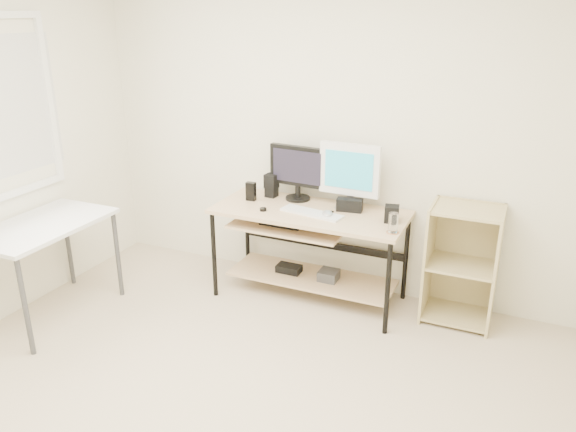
% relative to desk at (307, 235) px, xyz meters
% --- Properties ---
extents(room, '(4.01, 4.01, 2.62)m').
position_rel_desk_xyz_m(room, '(-0.11, -1.62, 0.78)').
color(room, '#C7B599').
rests_on(room, ground).
extents(desk, '(1.50, 0.65, 0.75)m').
position_rel_desk_xyz_m(desk, '(0.00, 0.00, 0.00)').
color(desk, '#CFB083').
rests_on(desk, ground).
extents(side_table, '(0.60, 1.00, 0.75)m').
position_rel_desk_xyz_m(side_table, '(-1.65, -1.06, 0.13)').
color(side_table, white).
rests_on(side_table, ground).
extents(shelf_unit, '(0.50, 0.40, 0.90)m').
position_rel_desk_xyz_m(shelf_unit, '(1.18, 0.16, -0.09)').
color(shelf_unit, tan).
rests_on(shelf_unit, ground).
extents(black_monitor, '(0.49, 0.20, 0.44)m').
position_rel_desk_xyz_m(black_monitor, '(-0.16, 0.20, 0.47)').
color(black_monitor, black).
rests_on(black_monitor, desk).
extents(white_imac, '(0.48, 0.15, 0.51)m').
position_rel_desk_xyz_m(white_imac, '(0.28, 0.17, 0.51)').
color(white_imac, silver).
rests_on(white_imac, desk).
extents(keyboard, '(0.51, 0.22, 0.02)m').
position_rel_desk_xyz_m(keyboard, '(0.07, -0.07, 0.22)').
color(keyboard, white).
rests_on(keyboard, desk).
extents(mouse, '(0.12, 0.15, 0.04)m').
position_rel_desk_xyz_m(mouse, '(0.20, -0.08, 0.23)').
color(mouse, '#ADADB2').
rests_on(mouse, desk).
extents(center_speaker, '(0.21, 0.12, 0.10)m').
position_rel_desk_xyz_m(center_speaker, '(0.31, 0.11, 0.26)').
color(center_speaker, black).
rests_on(center_speaker, desk).
extents(speaker_left, '(0.10, 0.10, 0.19)m').
position_rel_desk_xyz_m(speaker_left, '(-0.39, 0.18, 0.31)').
color(speaker_left, black).
rests_on(speaker_left, desk).
extents(speaker_right, '(0.12, 0.12, 0.12)m').
position_rel_desk_xyz_m(speaker_right, '(0.66, 0.01, 0.27)').
color(speaker_right, black).
rests_on(speaker_right, desk).
extents(audio_controller, '(0.08, 0.05, 0.15)m').
position_rel_desk_xyz_m(audio_controller, '(-0.50, 0.03, 0.29)').
color(audio_controller, black).
rests_on(audio_controller, desk).
extents(volume_puck, '(0.06, 0.06, 0.02)m').
position_rel_desk_xyz_m(volume_puck, '(-0.30, -0.16, 0.22)').
color(volume_puck, black).
rests_on(volume_puck, desk).
extents(smartphone, '(0.07, 0.11, 0.01)m').
position_rel_desk_xyz_m(smartphone, '(0.18, -0.02, 0.22)').
color(smartphone, black).
rests_on(smartphone, desk).
extents(coaster, '(0.10, 0.10, 0.01)m').
position_rel_desk_xyz_m(coaster, '(0.72, -0.20, 0.21)').
color(coaster, '#A56E4A').
rests_on(coaster, desk).
extents(drinking_glass, '(0.08, 0.08, 0.14)m').
position_rel_desk_xyz_m(drinking_glass, '(0.72, -0.20, 0.29)').
color(drinking_glass, white).
rests_on(drinking_glass, coaster).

